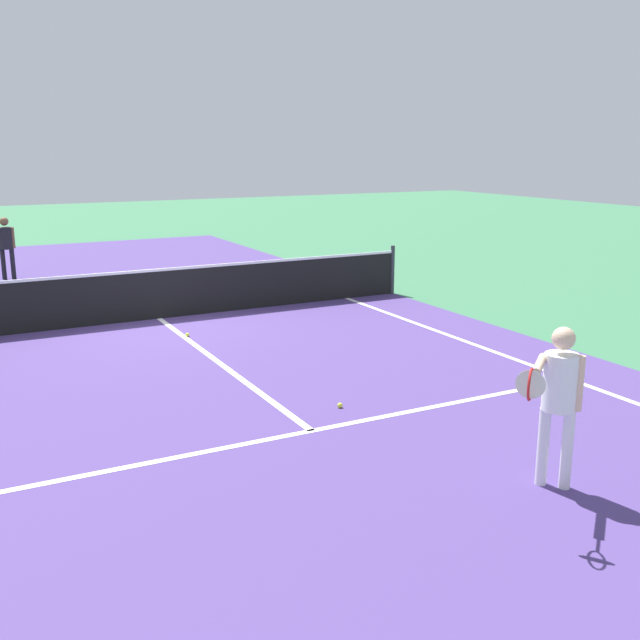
{
  "coord_description": "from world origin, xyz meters",
  "views": [
    {
      "loc": [
        -3.63,
        -13.54,
        3.23
      ],
      "look_at": [
        0.72,
        -5.24,
        1.0
      ],
      "focal_mm": 41.45,
      "sensor_mm": 36.0,
      "label": 1
    }
  ],
  "objects_px": {
    "player_near": "(559,390)",
    "player_far": "(5,241)",
    "tennis_ball_near_net": "(187,335)",
    "tennis_ball_mid_court": "(340,405)",
    "net": "(158,293)"
  },
  "relations": [
    {
      "from": "player_far",
      "to": "tennis_ball_mid_court",
      "type": "height_order",
      "value": "player_far"
    },
    {
      "from": "player_far",
      "to": "tennis_ball_near_net",
      "type": "bearing_deg",
      "value": -73.63
    },
    {
      "from": "net",
      "to": "tennis_ball_near_net",
      "type": "distance_m",
      "value": 1.62
    },
    {
      "from": "net",
      "to": "player_near",
      "type": "bearing_deg",
      "value": -80.88
    },
    {
      "from": "player_far",
      "to": "tennis_ball_mid_court",
      "type": "distance_m",
      "value": 12.07
    },
    {
      "from": "tennis_ball_near_net",
      "to": "tennis_ball_mid_court",
      "type": "height_order",
      "value": "same"
    },
    {
      "from": "player_near",
      "to": "tennis_ball_near_net",
      "type": "height_order",
      "value": "player_near"
    },
    {
      "from": "player_near",
      "to": "player_far",
      "type": "xyz_separation_m",
      "value": [
        -3.52,
        14.59,
        -0.05
      ]
    },
    {
      "from": "player_far",
      "to": "tennis_ball_near_net",
      "type": "xyz_separation_m",
      "value": [
        2.17,
        -7.39,
        -0.9
      ]
    },
    {
      "from": "player_near",
      "to": "tennis_ball_mid_court",
      "type": "xyz_separation_m",
      "value": [
        -0.74,
        2.88,
        -0.95
      ]
    },
    {
      "from": "player_far",
      "to": "tennis_ball_near_net",
      "type": "height_order",
      "value": "player_far"
    },
    {
      "from": "player_near",
      "to": "player_far",
      "type": "distance_m",
      "value": 15.01
    },
    {
      "from": "tennis_ball_near_net",
      "to": "player_near",
      "type": "bearing_deg",
      "value": -79.42
    },
    {
      "from": "player_far",
      "to": "net",
      "type": "bearing_deg",
      "value": -70.13
    },
    {
      "from": "player_near",
      "to": "tennis_ball_mid_court",
      "type": "distance_m",
      "value": 3.12
    }
  ]
}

